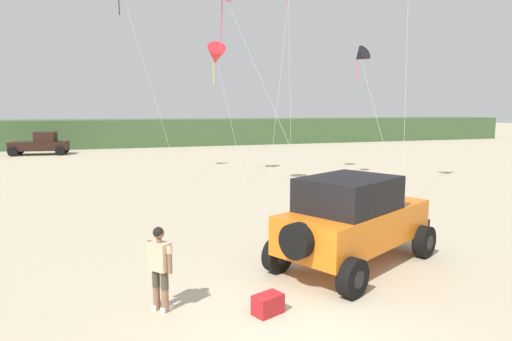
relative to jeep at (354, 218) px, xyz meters
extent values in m
plane|color=#C1B293|center=(-2.50, -2.63, -1.20)|extent=(220.00, 220.00, 0.00)
cube|color=#426038|center=(-0.97, 40.33, 0.22)|extent=(90.00, 7.03, 2.84)
cube|color=orange|center=(0.06, 0.03, -0.19)|extent=(4.75, 3.65, 0.90)
cube|color=orange|center=(1.53, 0.79, 0.18)|extent=(1.75, 2.01, 0.12)
cube|color=black|center=(-0.25, -0.13, 0.66)|extent=(2.85, 2.62, 0.80)
cube|color=black|center=(0.82, 0.42, 0.62)|extent=(0.86, 1.53, 0.72)
cube|color=black|center=(2.09, 1.08, -0.46)|extent=(1.01, 1.69, 0.28)
cylinder|color=black|center=(-2.00, -1.03, -0.09)|extent=(0.62, 0.82, 0.77)
cylinder|color=black|center=(1.14, 1.75, -0.78)|extent=(0.88, 0.65, 0.84)
cylinder|color=black|center=(1.14, 1.75, -0.78)|extent=(0.48, 0.46, 0.38)
cylinder|color=black|center=(2.09, -0.08, -0.78)|extent=(0.88, 0.65, 0.84)
cylinder|color=black|center=(2.09, -0.08, -0.78)|extent=(0.48, 0.46, 0.38)
cylinder|color=black|center=(-1.97, 0.14, -0.78)|extent=(0.88, 0.65, 0.84)
cylinder|color=black|center=(-1.97, 0.14, -0.78)|extent=(0.48, 0.46, 0.38)
cylinder|color=black|center=(-1.02, -1.69, -0.78)|extent=(0.88, 0.65, 0.84)
cylinder|color=black|center=(-1.02, -1.69, -0.78)|extent=(0.48, 0.46, 0.38)
cylinder|color=#8C664C|center=(-4.93, -0.95, -0.95)|extent=(0.14, 0.14, 0.49)
cylinder|color=#4C4233|center=(-4.93, -0.95, -0.56)|extent=(0.15, 0.15, 0.36)
cube|color=silver|center=(-4.90, -0.93, -1.15)|extent=(0.27, 0.25, 0.10)
cylinder|color=#8C664C|center=(-4.78, -1.12, -0.95)|extent=(0.14, 0.14, 0.49)
cylinder|color=#4C4233|center=(-4.78, -1.12, -0.56)|extent=(0.15, 0.15, 0.36)
cube|color=silver|center=(-4.75, -1.09, -1.15)|extent=(0.27, 0.25, 0.10)
cube|color=beige|center=(-4.86, -1.04, -0.11)|extent=(0.46, 0.47, 0.54)
cylinder|color=#8C664C|center=(-5.02, -0.84, -0.12)|extent=(0.09, 0.09, 0.56)
cylinder|color=beige|center=(-5.02, -0.84, 0.07)|extent=(0.11, 0.11, 0.16)
cylinder|color=#8C664C|center=(-4.69, -1.23, -0.12)|extent=(0.09, 0.09, 0.56)
cylinder|color=beige|center=(-4.69, -1.23, 0.07)|extent=(0.11, 0.11, 0.16)
cylinder|color=#8C664C|center=(-4.86, -1.04, 0.20)|extent=(0.10, 0.10, 0.08)
sphere|color=#8C664C|center=(-4.86, -1.04, 0.34)|extent=(0.21, 0.21, 0.21)
sphere|color=black|center=(-4.87, -1.05, 0.36)|extent=(0.21, 0.21, 0.21)
cube|color=#B21E23|center=(-2.94, -1.83, -1.01)|extent=(0.65, 0.54, 0.38)
cube|color=black|center=(-11.46, 32.60, -0.44)|extent=(4.76, 2.32, 0.76)
cube|color=black|center=(-10.92, 32.55, 0.36)|extent=(1.76, 1.94, 0.84)
cylinder|color=black|center=(-9.52, 33.47, -0.82)|extent=(0.78, 0.33, 0.76)
cylinder|color=black|center=(-9.72, 31.38, -0.82)|extent=(0.78, 0.33, 0.76)
cylinder|color=black|center=(-13.21, 33.82, -0.82)|extent=(0.78, 0.33, 0.76)
cylinder|color=black|center=(-13.40, 31.73, -0.82)|extent=(0.78, 0.33, 0.76)
cone|color=black|center=(5.80, 9.37, 5.20)|extent=(0.97, 1.09, 1.00)
cylinder|color=#E04C93|center=(5.65, 9.37, 4.49)|extent=(0.05, 0.22, 1.08)
cylinder|color=silver|center=(5.43, 7.13, 2.03)|extent=(0.75, 4.48, 6.36)
cylinder|color=silver|center=(2.09, 9.17, 4.78)|extent=(0.48, 1.84, 11.87)
cylinder|color=black|center=(-4.84, 17.20, 8.47)|extent=(0.05, 0.14, 1.13)
cylinder|color=silver|center=(-3.54, 14.60, 4.06)|extent=(2.32, 5.22, 10.42)
cylinder|color=#E04C93|center=(-0.70, 10.45, 6.39)|extent=(0.05, 0.48, 2.08)
cylinder|color=silver|center=(0.58, 7.90, 3.30)|extent=(2.27, 5.12, 8.90)
cylinder|color=silver|center=(5.71, 5.79, 4.61)|extent=(1.93, 2.85, 11.52)
cylinder|color=silver|center=(2.65, 11.75, 4.17)|extent=(2.51, 3.42, 10.64)
cone|color=red|center=(0.39, 16.11, 5.78)|extent=(1.40, 1.68, 1.79)
cylinder|color=yellow|center=(0.24, 16.11, 4.76)|extent=(0.05, 0.13, 1.34)
cylinder|color=silver|center=(0.50, 13.58, 2.32)|extent=(0.23, 5.06, 6.94)
camera|label=1|loc=(-5.67, -9.25, 2.66)|focal=30.71mm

